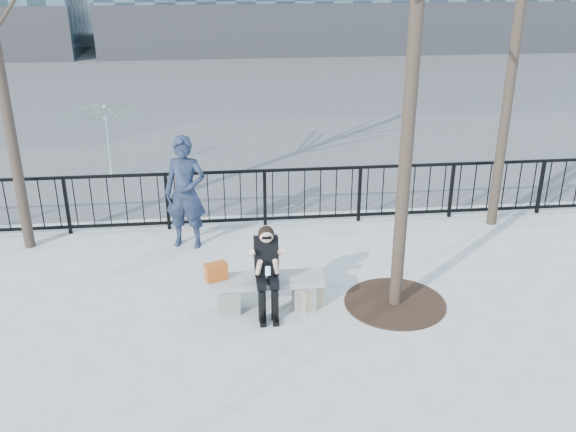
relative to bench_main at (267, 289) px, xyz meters
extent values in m
plane|color=#9C9D98|center=(0.00, 0.00, -0.30)|extent=(120.00, 120.00, 0.00)
cube|color=#474747|center=(0.00, 15.00, -0.30)|extent=(60.00, 23.00, 0.01)
cube|color=black|center=(0.00, 3.00, 0.78)|extent=(14.00, 0.05, 0.05)
cube|color=black|center=(0.00, 3.00, -0.18)|extent=(14.00, 0.05, 0.05)
cube|color=#2D2D30|center=(3.00, 21.96, 0.90)|extent=(18.00, 0.08, 2.40)
cylinder|color=black|center=(1.90, -0.10, 3.45)|extent=(0.18, 0.18, 7.50)
cylinder|color=black|center=(4.50, 2.60, 3.20)|extent=(0.18, 0.18, 7.00)
cylinder|color=black|center=(1.90, -0.10, -0.29)|extent=(1.50, 1.50, 0.02)
cube|color=slate|center=(-0.55, 0.00, -0.10)|extent=(0.32, 0.38, 0.40)
cube|color=slate|center=(0.55, 0.00, -0.10)|extent=(0.32, 0.38, 0.40)
cube|color=gray|center=(0.00, 0.00, 0.14)|extent=(1.65, 0.46, 0.09)
cube|color=#B34D16|center=(-0.72, 0.02, 0.32)|extent=(0.35, 0.25, 0.26)
cube|color=tan|center=(0.66, -0.10, -0.13)|extent=(0.38, 0.29, 0.34)
imported|color=black|center=(-1.21, 2.25, 0.69)|extent=(0.82, 0.63, 1.98)
imported|color=yellow|center=(-3.06, 5.89, 0.58)|extent=(1.94, 1.98, 1.76)
camera|label=1|loc=(-0.56, -8.13, 4.64)|focal=40.00mm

